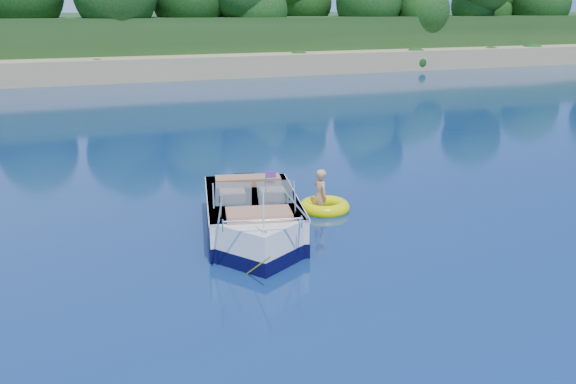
# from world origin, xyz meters

# --- Properties ---
(ground) EXTENTS (160.00, 160.00, 0.00)m
(ground) POSITION_xyz_m (0.00, 0.00, 0.00)
(ground) COLOR #091B44
(ground) RESTS_ON ground
(shoreline) EXTENTS (170.00, 59.00, 6.00)m
(shoreline) POSITION_xyz_m (0.00, 63.77, 0.98)
(shoreline) COLOR #9E8C5C
(shoreline) RESTS_ON ground
(motorboat) EXTENTS (2.76, 5.32, 1.80)m
(motorboat) POSITION_xyz_m (-0.72, 3.91, 0.35)
(motorboat) COLOR white
(motorboat) RESTS_ON ground
(tow_tube) EXTENTS (1.63, 1.63, 0.33)m
(tow_tube) POSITION_xyz_m (1.46, 4.97, 0.08)
(tow_tube) COLOR #FFF900
(tow_tube) RESTS_ON ground
(boy) EXTENTS (0.42, 0.77, 1.44)m
(boy) POSITION_xyz_m (1.33, 4.99, 0.00)
(boy) COLOR tan
(boy) RESTS_ON ground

